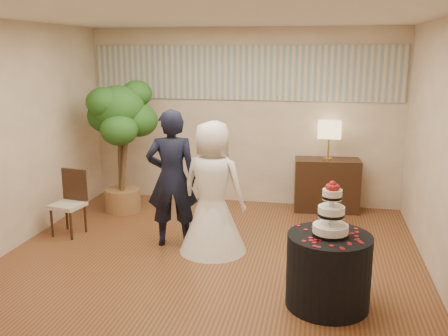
% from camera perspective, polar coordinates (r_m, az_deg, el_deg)
% --- Properties ---
extents(floor, '(5.00, 5.00, 0.00)m').
position_cam_1_polar(floor, '(6.02, -1.71, -10.60)').
color(floor, brown).
rests_on(floor, ground).
extents(ceiling, '(5.00, 5.00, 0.00)m').
position_cam_1_polar(ceiling, '(5.52, -1.91, 17.04)').
color(ceiling, white).
rests_on(ceiling, wall_back).
extents(wall_back, '(5.00, 0.06, 2.80)m').
position_cam_1_polar(wall_back, '(8.03, 2.24, 5.84)').
color(wall_back, beige).
rests_on(wall_back, ground).
extents(wall_front, '(5.00, 0.06, 2.80)m').
position_cam_1_polar(wall_front, '(3.29, -11.69, -5.34)').
color(wall_front, beige).
rests_on(wall_front, ground).
extents(wall_left, '(0.06, 5.00, 2.80)m').
position_cam_1_polar(wall_left, '(6.63, -23.41, 3.18)').
color(wall_left, beige).
rests_on(wall_left, ground).
extents(wall_right, '(0.06, 5.00, 2.80)m').
position_cam_1_polar(wall_right, '(5.61, 23.96, 1.47)').
color(wall_right, beige).
rests_on(wall_right, ground).
extents(mural_border, '(4.90, 0.02, 0.85)m').
position_cam_1_polar(mural_border, '(7.95, 2.26, 10.83)').
color(mural_border, '#ACAFA0').
rests_on(mural_border, wall_back).
extents(groom, '(0.72, 0.55, 1.75)m').
position_cam_1_polar(groom, '(6.29, -5.97, -1.18)').
color(groom, black).
rests_on(groom, floor).
extents(bride, '(0.98, 0.98, 1.63)m').
position_cam_1_polar(bride, '(6.06, -1.30, -2.22)').
color(bride, white).
rests_on(bride, floor).
extents(cake_table, '(0.97, 0.97, 0.72)m').
position_cam_1_polar(cake_table, '(5.02, 11.83, -11.40)').
color(cake_table, black).
rests_on(cake_table, floor).
extents(wedding_cake, '(0.34, 0.34, 0.54)m').
position_cam_1_polar(wedding_cake, '(4.80, 12.19, -4.53)').
color(wedding_cake, white).
rests_on(wedding_cake, cake_table).
extents(console, '(1.01, 0.51, 0.82)m').
position_cam_1_polar(console, '(7.89, 11.66, -1.91)').
color(console, black).
rests_on(console, floor).
extents(table_lamp, '(0.34, 0.34, 0.58)m').
position_cam_1_polar(table_lamp, '(7.74, 11.90, 3.09)').
color(table_lamp, beige).
rests_on(table_lamp, console).
extents(ficus_tree, '(1.28, 1.28, 2.05)m').
position_cam_1_polar(ficus_tree, '(7.73, -11.77, 2.46)').
color(ficus_tree, '#25591C').
rests_on(ficus_tree, floor).
extents(side_chair, '(0.47, 0.49, 0.88)m').
position_cam_1_polar(side_chair, '(7.03, -17.45, -3.89)').
color(side_chair, black).
rests_on(side_chair, floor).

